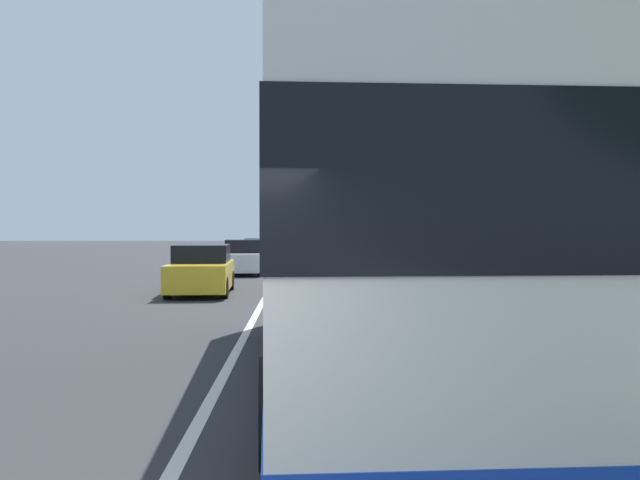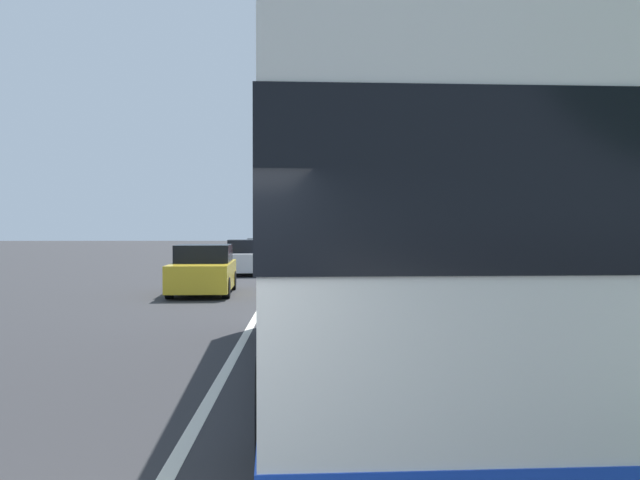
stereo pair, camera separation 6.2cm
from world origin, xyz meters
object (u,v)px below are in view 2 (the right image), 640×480
car_far_distant (245,258)px  car_behind_bus (203,271)px  car_oncoming (261,251)px  coach_bus (355,236)px  utility_pole (588,142)px  roadside_tree_mid_block (527,115)px  car_ahead_same_lane (310,248)px

car_far_distant → car_behind_bus: bearing=-7.2°
car_far_distant → car_oncoming: size_ratio=1.03×
car_oncoming → car_far_distant: bearing=-3.5°
coach_bus → car_far_distant: (22.62, 3.44, -1.29)m
utility_pole → car_behind_bus: bearing=36.7°
car_far_distant → car_oncoming: (10.18, -0.06, -0.04)m
car_far_distant → roadside_tree_mid_block: roadside_tree_mid_block is taller
roadside_tree_mid_block → car_behind_bus: bearing=44.1°
car_oncoming → coach_bus: bearing=2.7°
car_behind_bus → car_far_distant: car_behind_bus is taller
car_oncoming → car_ahead_same_lane: (7.78, -2.98, 0.01)m
car_oncoming → car_ahead_same_lane: bearing=155.9°
coach_bus → car_ahead_same_lane: 40.60m
coach_bus → car_ahead_same_lane: (40.58, 0.39, -1.32)m
coach_bus → utility_pole: utility_pole is taller
car_behind_bus → car_ahead_same_lane: 27.69m
car_far_distant → car_ahead_same_lane: size_ratio=0.92×
coach_bus → car_far_distant: coach_bus is taller
car_behind_bus → car_far_distant: bearing=174.4°
car_far_distant → roadside_tree_mid_block: (-17.68, -7.39, 3.77)m
car_behind_bus → utility_pole: utility_pole is taller
coach_bus → roadside_tree_mid_block: bearing=-41.4°
utility_pole → roadside_tree_mid_block: bearing=4.4°
car_behind_bus → car_far_distant: 9.51m
roadside_tree_mid_block → coach_bus: bearing=141.3°
roadside_tree_mid_block → utility_pole: bearing=-175.6°
car_behind_bus → car_oncoming: 19.68m
car_behind_bus → roadside_tree_mid_block: roadside_tree_mid_block is taller
car_behind_bus → car_ahead_same_lane: car_behind_bus is taller
coach_bus → car_oncoming: (32.80, 3.38, -1.33)m
car_oncoming → roadside_tree_mid_block: size_ratio=0.63×
car_behind_bus → car_oncoming: size_ratio=1.14×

